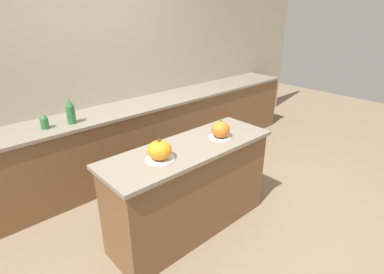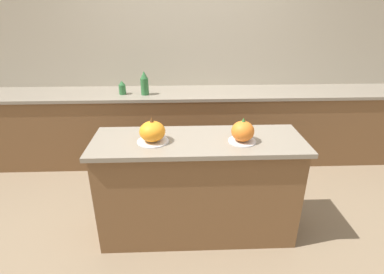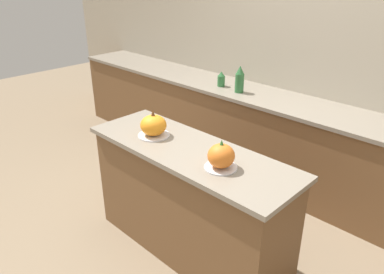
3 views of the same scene
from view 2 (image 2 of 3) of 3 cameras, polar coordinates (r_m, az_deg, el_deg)
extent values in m
plane|color=#847056|center=(2.78, 1.04, -17.18)|extent=(12.00, 12.00, 0.00)
cube|color=#B2A893|center=(3.80, -0.28, 15.32)|extent=(8.00, 0.06, 2.50)
cube|color=brown|center=(2.52, 1.11, -9.96)|extent=(1.58, 0.50, 0.85)
cube|color=gray|center=(2.30, 1.20, -0.87)|extent=(1.64, 0.56, 0.03)
cube|color=brown|center=(3.71, -0.07, 1.77)|extent=(6.00, 0.56, 0.85)
cube|color=gray|center=(3.56, -0.08, 8.33)|extent=(6.00, 0.60, 0.03)
cylinder|color=silver|center=(2.28, -7.45, -0.79)|extent=(0.24, 0.24, 0.01)
ellipsoid|color=orange|center=(2.25, -7.56, 1.06)|extent=(0.19, 0.19, 0.15)
cone|color=brown|center=(2.21, -7.70, 3.35)|extent=(0.03, 0.03, 0.05)
cylinder|color=silver|center=(2.29, 9.50, -0.77)|extent=(0.21, 0.21, 0.01)
ellipsoid|color=orange|center=(2.26, 9.64, 1.09)|extent=(0.17, 0.17, 0.15)
cone|color=#38702D|center=(2.22, 9.80, 3.24)|extent=(0.03, 0.03, 0.04)
cylinder|color=#2D6B38|center=(3.46, -9.00, 9.48)|extent=(0.09, 0.09, 0.19)
cone|color=#2D6B38|center=(3.43, -9.15, 11.63)|extent=(0.08, 0.08, 0.08)
cylinder|color=#2D6B38|center=(3.54, -13.12, 8.81)|extent=(0.08, 0.08, 0.11)
cone|color=#2D6B38|center=(3.52, -13.24, 10.03)|extent=(0.07, 0.07, 0.05)
camera|label=1|loc=(1.49, -82.85, 9.49)|focal=28.00mm
camera|label=3|loc=(1.82, 77.64, 12.37)|focal=35.00mm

